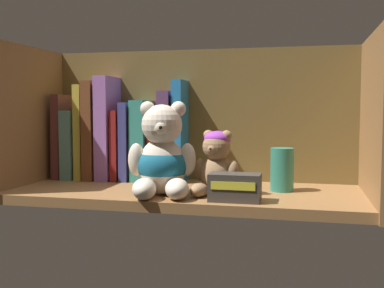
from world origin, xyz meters
TOP-DOWN VIEW (x-y plane):
  - shelf_board at (0.00, 0.00)cm, footprint 71.54×28.62cm
  - shelf_back_panel at (0.00, 14.91)cm, footprint 73.94×1.20cm
  - shelf_side_panel_left at (-36.57, 0.00)cm, footprint 1.60×31.02cm
  - shelf_side_panel_right at (36.57, 0.00)cm, footprint 1.60×31.02cm
  - book_0 at (-33.23, 11.91)cm, footprint 2.42×13.19cm
  - book_1 at (-30.34, 11.91)cm, footprint 2.71×14.68cm
  - book_2 at (-27.57, 11.91)cm, footprint 1.84×13.28cm
  - book_3 at (-24.91, 11.91)cm, footprint 2.48×14.36cm
  - book_4 at (-21.58, 11.91)cm, footprint 3.19×13.79cm
  - book_5 at (-18.66, 11.91)cm, footprint 1.65×12.84cm
  - book_6 at (-16.36, 11.91)cm, footprint 1.96×12.83cm
  - book_7 at (-13.16, 11.91)cm, footprint 3.46×12.07cm
  - book_8 at (-9.92, 11.91)cm, footprint 2.26×9.67cm
  - book_9 at (-7.03, 11.91)cm, footprint 2.77×11.00cm
  - book_10 at (-4.01, 11.91)cm, footprint 2.27×10.09cm
  - teddy_bear_larger at (-2.98, -7.03)cm, footprint 13.93×14.70cm
  - teddy_bear_smaller at (7.36, -5.00)cm, footprint 9.60×9.91cm
  - pillar_candle at (19.63, 2.86)cm, footprint 4.72×4.72cm
  - small_product_box at (11.75, -9.81)cm, footprint 9.32×5.22cm

SIDE VIEW (x-z plane):
  - shelf_board at x=0.00cm, z-range 0.00..2.00cm
  - small_product_box at x=11.75cm, z-range 2.00..7.07cm
  - pillar_candle at x=19.63cm, z-range 2.00..10.86cm
  - teddy_bear_smaller at x=7.36cm, z-range 1.67..14.37cm
  - teddy_bear_larger at x=-2.98cm, z-range 0.04..18.34cm
  - book_1 at x=-30.34cm, z-range 2.00..18.47cm
  - book_5 at x=-18.66cm, z-range 2.00..18.47cm
  - book_8 at x=-9.92cm, z-range 1.99..19.50cm
  - book_6 at x=-16.36cm, z-range 2.00..20.31cm
  - book_7 at x=-13.16cm, z-range 2.00..20.81cm
  - book_0 at x=-33.23cm, z-range 1.98..22.26cm
  - book_9 at x=-7.03cm, z-range 2.00..22.89cm
  - book_2 at x=-27.57cm, z-range 2.00..24.48cm
  - book_3 at x=-24.91cm, z-range 2.00..25.34cm
  - book_10 at x=-4.01cm, z-range 2.00..25.43cm
  - book_4 at x=-21.58cm, z-range 2.00..26.41cm
  - shelf_back_panel at x=0.00cm, z-range 0.00..32.77cm
  - shelf_side_panel_left at x=-36.57cm, z-range 0.00..32.77cm
  - shelf_side_panel_right at x=36.57cm, z-range 0.00..32.77cm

